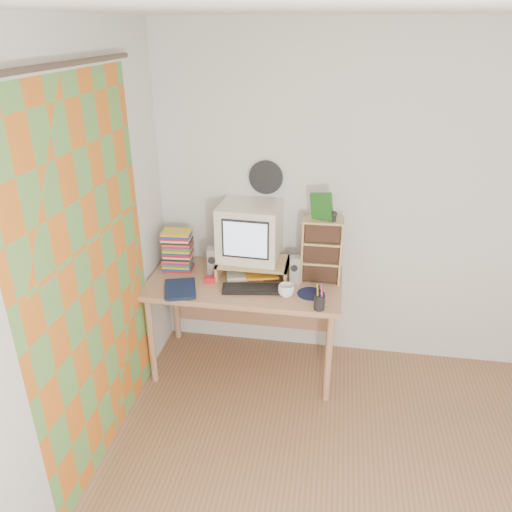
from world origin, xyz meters
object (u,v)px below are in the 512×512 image
(cd_rack, at_px, (322,250))
(desk, at_px, (246,293))
(crt_monitor, at_px, (250,232))
(mug, at_px, (286,291))
(keyboard, at_px, (251,289))
(dvd_stack, at_px, (177,251))
(diary, at_px, (165,288))

(cd_rack, bearing_deg, desk, -175.23)
(crt_monitor, distance_m, mug, 0.53)
(desk, relative_size, keyboard, 3.44)
(dvd_stack, bearing_deg, mug, -22.49)
(desk, xyz_separation_m, mug, (0.32, -0.24, 0.18))
(mug, bearing_deg, cd_rack, 52.63)
(cd_rack, relative_size, mug, 4.23)
(desk, height_order, mug, mug)
(dvd_stack, bearing_deg, cd_rack, -4.06)
(desk, relative_size, crt_monitor, 3.25)
(dvd_stack, relative_size, mug, 2.67)
(keyboard, height_order, diary, diary)
(crt_monitor, bearing_deg, cd_rack, -1.39)
(diary, bearing_deg, mug, -12.77)
(crt_monitor, relative_size, mug, 3.87)
(crt_monitor, relative_size, dvd_stack, 1.45)
(crt_monitor, xyz_separation_m, mug, (0.31, -0.32, -0.28))
(crt_monitor, relative_size, diary, 1.65)
(crt_monitor, distance_m, keyboard, 0.42)
(crt_monitor, xyz_separation_m, keyboard, (0.06, -0.28, -0.31))
(keyboard, distance_m, cd_rack, 0.57)
(cd_rack, distance_m, mug, 0.41)
(crt_monitor, height_order, diary, crt_monitor)
(crt_monitor, height_order, cd_rack, crt_monitor)
(diary, bearing_deg, cd_rack, 0.90)
(dvd_stack, relative_size, cd_rack, 0.63)
(crt_monitor, xyz_separation_m, cd_rack, (0.53, -0.04, -0.09))
(desk, xyz_separation_m, keyboard, (0.07, -0.19, 0.15))
(crt_monitor, xyz_separation_m, diary, (-0.53, -0.40, -0.30))
(crt_monitor, bearing_deg, dvd_stack, -173.23)
(mug, relative_size, diary, 0.43)
(crt_monitor, bearing_deg, mug, -43.40)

